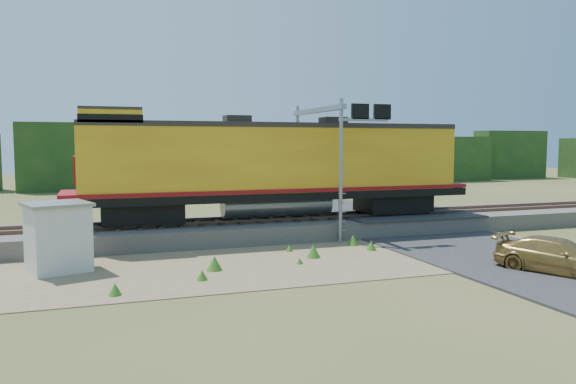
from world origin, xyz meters
name	(u,v)px	position (x,y,z in m)	size (l,w,h in m)	color
ground	(320,261)	(0.00, 0.00, 0.00)	(140.00, 140.00, 0.00)	#475123
ballast	(273,228)	(0.00, 6.00, 0.40)	(70.00, 5.00, 0.80)	slate
rails	(273,218)	(0.00, 6.00, 0.88)	(70.00, 1.54, 0.16)	brown
dirt_shoulder	(267,261)	(-2.00, 0.50, 0.01)	(26.00, 8.00, 0.03)	#8C7754
road	(463,244)	(7.00, 0.74, 0.09)	(7.00, 66.00, 0.86)	#38383A
tree_line_north	(177,157)	(0.00, 38.00, 3.07)	(130.00, 3.00, 6.50)	#183B15
weed_clumps	(230,267)	(-3.50, 0.10, 0.00)	(15.00, 6.20, 0.56)	#3B7421
locomotive	(271,165)	(-0.07, 6.00, 3.44)	(19.45, 2.97, 5.02)	black
shed	(58,237)	(-9.34, 1.38, 1.23)	(2.57, 2.57, 2.43)	silver
signal_gantry	(328,135)	(2.60, 5.36, 4.87)	(2.55, 6.20, 6.44)	gray
car	(558,256)	(6.88, -4.67, 0.61)	(1.71, 4.21, 1.22)	#A3803C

